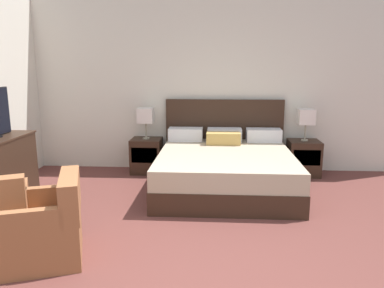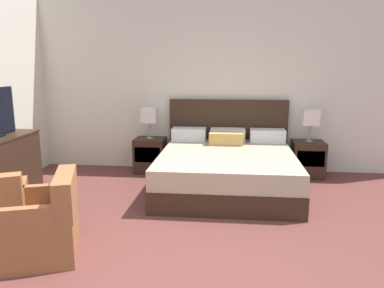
{
  "view_description": "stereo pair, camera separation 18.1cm",
  "coord_description": "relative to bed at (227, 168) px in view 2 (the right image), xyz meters",
  "views": [
    {
      "loc": [
        0.16,
        -2.59,
        1.7
      ],
      "look_at": [
        -0.13,
        1.94,
        0.75
      ],
      "focal_mm": 35.0,
      "sensor_mm": 36.0,
      "label": 1
    },
    {
      "loc": [
        0.34,
        -2.58,
        1.7
      ],
      "look_at": [
        -0.13,
        1.94,
        0.75
      ],
      "focal_mm": 35.0,
      "sensor_mm": 36.0,
      "label": 2
    }
  ],
  "objects": [
    {
      "name": "wall_back",
      "position": [
        -0.3,
        1.04,
        1.12
      ],
      "size": [
        6.83,
        0.06,
        2.85
      ],
      "primitive_type": "cube",
      "color": "silver",
      "rests_on": "ground"
    },
    {
      "name": "bed",
      "position": [
        0.0,
        0.0,
        0.0
      ],
      "size": [
        1.91,
        2.08,
        1.17
      ],
      "color": "#332116",
      "rests_on": "ground"
    },
    {
      "name": "nightstand_left",
      "position": [
        -1.25,
        0.73,
        -0.02
      ],
      "size": [
        0.48,
        0.44,
        0.55
      ],
      "color": "#332116",
      "rests_on": "ground"
    },
    {
      "name": "nightstand_right",
      "position": [
        1.25,
        0.73,
        -0.02
      ],
      "size": [
        0.48,
        0.44,
        0.55
      ],
      "color": "#332116",
      "rests_on": "ground"
    },
    {
      "name": "table_lamp_left",
      "position": [
        -1.25,
        0.73,
        0.63
      ],
      "size": [
        0.24,
        0.24,
        0.5
      ],
      "color": "gray",
      "rests_on": "nightstand_left"
    },
    {
      "name": "table_lamp_right",
      "position": [
        1.25,
        0.73,
        0.63
      ],
      "size": [
        0.24,
        0.24,
        0.5
      ],
      "color": "gray",
      "rests_on": "nightstand_right"
    },
    {
      "name": "armchair_companion",
      "position": [
        -1.64,
        -2.11,
        -0.01
      ],
      "size": [
        0.88,
        0.87,
        0.76
      ],
      "color": "#935B38",
      "rests_on": "ground"
    }
  ]
}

